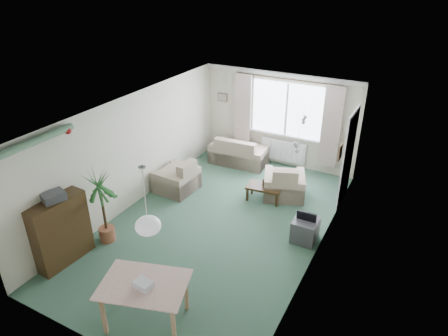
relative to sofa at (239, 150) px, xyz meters
The scene contains 25 objects.
ground 2.90m from the sofa, 72.72° to the right, with size 6.50×6.50×0.00m, color #335542.
window 1.62m from the sofa, 24.45° to the left, with size 1.80×0.03×1.30m, color white.
curtain_rod 2.21m from the sofa, 20.75° to the left, with size 2.60×0.03×0.03m, color black.
curtain_left 0.99m from the sofa, 103.94° to the left, with size 0.45×0.08×2.00m, color beige.
curtain_right 2.41m from the sofa, ahead, with size 0.45×0.08×2.00m, color beige.
radiator 1.14m from the sofa, 22.63° to the left, with size 1.20×0.10×0.55m, color white.
doorway 2.96m from the sofa, 10.96° to the right, with size 0.03×0.95×2.00m, color black.
pendant_lamp 5.28m from the sofa, 78.19° to the right, with size 0.36×0.36×0.36m, color white.
tinsel_garland 5.50m from the sofa, 101.90° to the right, with size 1.60×1.60×0.12m, color #196626.
bauble_cluster_a 3.39m from the sofa, 40.64° to the right, with size 0.20×0.20×0.20m, color silver.
bauble_cluster_b 4.33m from the sofa, 51.16° to the right, with size 0.20×0.20×0.20m, color silver.
wall_picture_back 1.48m from the sofa, 147.18° to the left, with size 0.28×0.03×0.22m, color brown.
wall_picture_right 3.44m from the sofa, 28.66° to the right, with size 0.03×0.24×0.30m, color brown.
sofa is the anchor object (origin of this frame).
armchair_corner 1.93m from the sofa, 32.34° to the right, with size 0.88×0.84×0.79m, color tan.
armchair_left 2.05m from the sofa, 108.29° to the right, with size 0.86×0.81×0.77m, color beige.
coffee_table 1.94m from the sofa, 47.20° to the right, with size 0.77×0.43×0.35m, color black.
photo_frame 1.92m from the sofa, 46.83° to the right, with size 0.12×0.02×0.16m, color #4D3127.
bookshelf 5.04m from the sofa, 101.28° to the right, with size 0.34×1.01×1.23m, color black.
hifi_box 5.10m from the sofa, 101.38° to the right, with size 0.28×0.35×0.14m, color #3C3D42.
houseplant 4.23m from the sofa, 100.11° to the right, with size 0.63×0.63×1.48m, color #23521C.
dining_table 5.47m from the sofa, 78.04° to the right, with size 1.11×0.74×0.69m, color tan.
gift_box 5.54m from the sofa, 77.78° to the right, with size 0.25×0.18×0.12m, color silver.
tv_cube 3.51m from the sofa, 43.13° to the right, with size 0.44×0.49×0.44m, color #37373C.
pet_bed 1.87m from the sofa, 28.65° to the right, with size 0.62×0.62×0.12m, color navy.
Camera 1 is at (3.24, -5.79, 4.67)m, focal length 32.00 mm.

